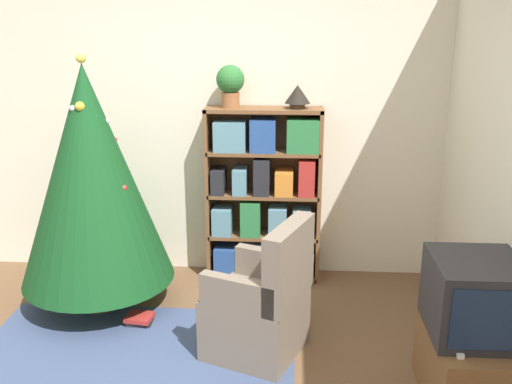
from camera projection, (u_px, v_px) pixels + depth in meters
wall_back at (206, 121)px, 4.71m from camera, size 8.00×0.10×2.60m
bookshelf at (264, 198)px, 4.66m from camera, size 0.93×0.26×1.44m
tv_stand at (466, 369)px, 3.19m from camera, size 0.43×0.71×0.47m
television at (475, 297)px, 3.05m from camera, size 0.48×0.51×0.42m
game_remote at (458, 351)px, 2.92m from camera, size 0.04×0.12×0.02m
christmas_tree at (91, 177)px, 4.12m from camera, size 1.13×1.13×1.89m
armchair at (261, 308)px, 3.68m from camera, size 0.74×0.73×0.92m
potted_plant at (230, 83)px, 4.41m from camera, size 0.22×0.22×0.33m
table_lamp at (298, 95)px, 4.40m from camera, size 0.20×0.20×0.18m
book_pile_near_tree at (140, 319)px, 4.11m from camera, size 0.20×0.18×0.07m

